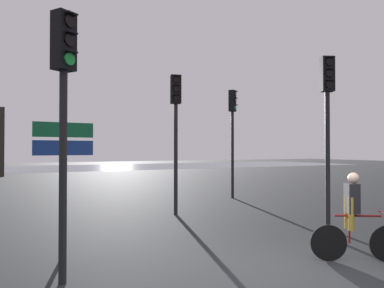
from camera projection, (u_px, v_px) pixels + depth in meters
The scene contains 8 objects.
ground_plane at pixel (309, 278), 5.91m from camera, with size 120.00×120.00×0.00m, color black.
water_strip at pixel (44, 168), 40.88m from camera, with size 80.00×16.00×0.01m, color slate.
traffic_light_near_right at pixel (327, 109), 9.58m from camera, with size 0.39×0.41×4.43m.
traffic_light_center at pixel (176, 117), 11.75m from camera, with size 0.37×0.39×4.39m.
traffic_light_far_right at pixel (233, 123), 15.82m from camera, with size 0.40×0.42×4.56m.
traffic_light_near_left at pixel (64, 93), 5.72m from camera, with size 0.40×0.42×4.15m.
direction_sign_post at pixel (63, 163), 7.03m from camera, with size 1.10×0.14×2.60m.
cyclist at pixel (354, 216), 6.82m from camera, with size 1.49×0.90×1.62m.
Camera 1 is at (-4.37, -4.43, 2.03)m, focal length 35.00 mm.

